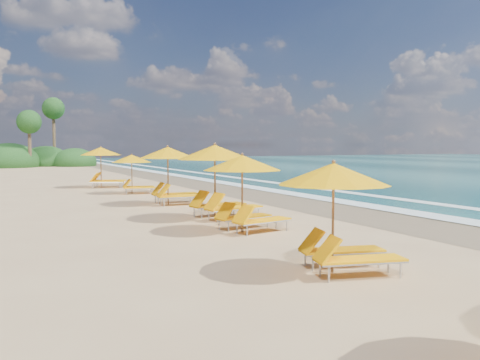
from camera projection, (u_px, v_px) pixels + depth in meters
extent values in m
plane|color=tan|center=(240.00, 212.00, 18.58)|extent=(160.00, 160.00, 0.00)
cube|color=olive|center=(328.00, 206.00, 20.38)|extent=(4.00, 160.00, 0.01)
cube|color=white|center=(357.00, 204.00, 21.05)|extent=(1.20, 160.00, 0.01)
cube|color=white|center=(410.00, 200.00, 22.41)|extent=(0.80, 160.00, 0.01)
cylinder|color=olive|center=(333.00, 219.00, 9.73)|extent=(0.05, 0.05, 2.11)
cone|color=#FFAF05|center=(334.00, 174.00, 9.67)|extent=(2.66, 2.66, 0.42)
sphere|color=olive|center=(334.00, 162.00, 9.65)|extent=(0.08, 0.08, 0.08)
cylinder|color=olive|center=(242.00, 194.00, 14.34)|extent=(0.05, 0.05, 2.17)
cone|color=#FFAF05|center=(242.00, 163.00, 14.28)|extent=(2.58, 2.58, 0.44)
sphere|color=olive|center=(242.00, 154.00, 14.27)|extent=(0.08, 0.08, 0.08)
cylinder|color=olive|center=(215.00, 183.00, 16.86)|extent=(0.06, 0.06, 2.45)
cone|color=#FFAF05|center=(215.00, 152.00, 16.79)|extent=(2.83, 2.83, 0.49)
sphere|color=olive|center=(215.00, 144.00, 16.77)|extent=(0.09, 0.09, 0.09)
cylinder|color=olive|center=(168.00, 176.00, 21.01)|extent=(0.06, 0.06, 2.37)
cone|color=#FFAF05|center=(168.00, 153.00, 20.95)|extent=(2.59, 2.59, 0.48)
sphere|color=olive|center=(168.00, 146.00, 20.93)|extent=(0.08, 0.08, 0.08)
cylinder|color=olive|center=(132.00, 174.00, 25.74)|extent=(0.05, 0.05, 1.96)
cone|color=#FFAF05|center=(132.00, 159.00, 25.68)|extent=(2.37, 2.37, 0.39)
sphere|color=olive|center=(132.00, 154.00, 25.67)|extent=(0.07, 0.07, 0.07)
cylinder|color=olive|center=(101.00, 168.00, 29.44)|extent=(0.06, 0.06, 2.32)
cone|color=#FFAF05|center=(101.00, 151.00, 29.38)|extent=(3.10, 3.10, 0.47)
sphere|color=olive|center=(101.00, 147.00, 29.36)|extent=(0.08, 0.08, 0.08)
ellipsoid|color=#163D14|center=(9.00, 162.00, 55.90)|extent=(6.40, 6.40, 4.16)
ellipsoid|color=#163D14|center=(46.00, 161.00, 59.48)|extent=(5.60, 5.60, 3.64)
ellipsoid|color=#163D14|center=(75.00, 162.00, 59.06)|extent=(5.00, 5.00, 3.25)
cylinder|color=brown|center=(30.00, 145.00, 54.89)|extent=(0.36, 0.36, 5.00)
sphere|color=#163D14|center=(29.00, 122.00, 54.71)|extent=(2.60, 2.60, 2.60)
cylinder|color=brown|center=(54.00, 137.00, 59.73)|extent=(0.36, 0.36, 6.80)
sphere|color=#163D14|center=(53.00, 108.00, 59.50)|extent=(2.60, 2.60, 2.60)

